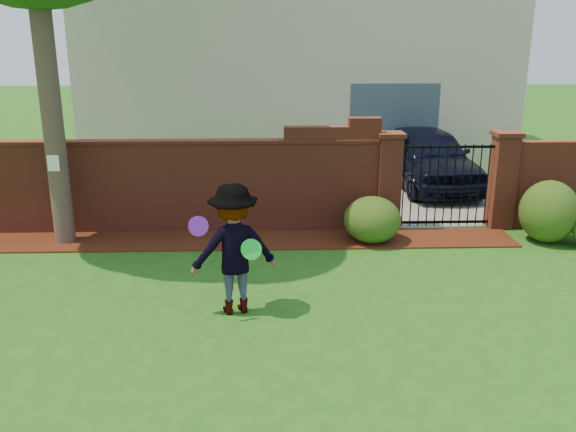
{
  "coord_description": "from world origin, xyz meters",
  "views": [
    {
      "loc": [
        0.1,
        -7.14,
        3.61
      ],
      "look_at": [
        0.39,
        1.4,
        1.05
      ],
      "focal_mm": 37.67,
      "sensor_mm": 36.0,
      "label": 1
    }
  ],
  "objects_px": {
    "man": "(234,250)",
    "car": "(431,159)",
    "frisbee_purple": "(198,226)",
    "frisbee_green": "(251,249)"
  },
  "relations": [
    {
      "from": "man",
      "to": "car",
      "type": "bearing_deg",
      "value": -137.48
    },
    {
      "from": "man",
      "to": "frisbee_purple",
      "type": "height_order",
      "value": "man"
    },
    {
      "from": "frisbee_purple",
      "to": "frisbee_green",
      "type": "distance_m",
      "value": 0.74
    },
    {
      "from": "man",
      "to": "frisbee_purple",
      "type": "xyz_separation_m",
      "value": [
        -0.42,
        -0.3,
        0.43
      ]
    },
    {
      "from": "car",
      "to": "frisbee_green",
      "type": "relative_size",
      "value": 15.72
    },
    {
      "from": "frisbee_purple",
      "to": "frisbee_green",
      "type": "relative_size",
      "value": 0.93
    },
    {
      "from": "frisbee_green",
      "to": "frisbee_purple",
      "type": "bearing_deg",
      "value": -174.28
    },
    {
      "from": "frisbee_green",
      "to": "man",
      "type": "bearing_deg",
      "value": 135.8
    },
    {
      "from": "car",
      "to": "man",
      "type": "distance_m",
      "value": 8.07
    },
    {
      "from": "car",
      "to": "frisbee_purple",
      "type": "xyz_separation_m",
      "value": [
        -4.84,
        -7.05,
        0.58
      ]
    }
  ]
}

